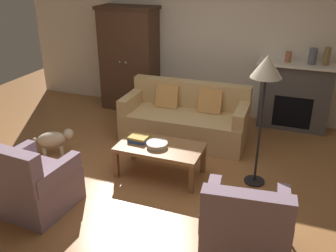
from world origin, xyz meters
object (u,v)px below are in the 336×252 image
mantel_vase_slate (313,56)px  coffee_table (160,150)px  book_stack (138,139)px  floor_lamp (266,75)px  couch (185,119)px  mantel_vase_terracotta (288,57)px  armchair_near_left (32,185)px  fruit_bowl (157,145)px  armoire (130,59)px  mantel_vase_bronze (327,56)px  dog (54,139)px  fireplace (295,96)px  armchair_near_right (244,229)px

mantel_vase_slate → coffee_table: bearing=-128.0°
book_stack → floor_lamp: size_ratio=0.15×
couch → floor_lamp: 1.90m
mantel_vase_terracotta → floor_lamp: 1.94m
mantel_vase_terracotta → mantel_vase_slate: bearing=0.0°
armchair_near_left → book_stack: bearing=58.3°
coffee_table → fruit_bowl: (-0.03, -0.04, 0.08)m
armoire → mantel_vase_bronze: 3.35m
mantel_vase_bronze → mantel_vase_slate: bearing=180.0°
mantel_vase_slate → floor_lamp: 1.99m
floor_lamp → book_stack: bearing=-171.3°
floor_lamp → dog: floor_lamp is taller
fireplace → mantel_vase_bronze: bearing=-2.7°
couch → book_stack: couch is taller
couch → mantel_vase_terracotta: 1.91m
book_stack → couch: bearing=76.6°
book_stack → armchair_near_left: size_ratio=0.28×
armchair_near_left → mantel_vase_bronze: bearing=48.7°
mantel_vase_terracotta → armchair_near_right: mantel_vase_terracotta is taller
armoire → armchair_near_right: bearing=-49.8°
mantel_vase_slate → armchair_near_left: bearing=-129.3°
armoire → coffee_table: 2.62m
fireplace → coffee_table: fireplace is taller
book_stack → mantel_vase_terracotta: mantel_vase_terracotta is taller
fireplace → armchair_near_right: fireplace is taller
armchair_near_right → floor_lamp: size_ratio=0.53×
armoire → couch: 1.80m
book_stack → fruit_bowl: bearing=-10.2°
coffee_table → fireplace: bearing=55.3°
fruit_bowl → dog: bearing=179.6°
coffee_table → armchair_near_right: 1.70m
coffee_table → mantel_vase_terracotta: size_ratio=6.55×
armchair_near_right → dog: size_ratio=1.78×
mantel_vase_terracotta → fruit_bowl: bearing=-121.6°
mantel_vase_terracotta → mantel_vase_bronze: bearing=0.0°
mantel_vase_terracotta → floor_lamp: floor_lamp is taller
mantel_vase_slate → dog: bearing=-146.6°
mantel_vase_slate → armchair_near_right: mantel_vase_slate is taller
armchair_near_left → floor_lamp: bearing=32.5°
mantel_vase_slate → floor_lamp: (-0.49, -1.92, 0.18)m
coffee_table → fruit_bowl: bearing=-125.4°
book_stack → mantel_vase_bronze: (2.20, 2.15, 0.80)m
mantel_vase_terracotta → mantel_vase_slate: mantel_vase_slate is taller
coffee_table → mantel_vase_terracotta: mantel_vase_terracotta is taller
book_stack → mantel_vase_bronze: bearing=44.3°
fireplace → floor_lamp: bearing=-99.2°
armoire → floor_lamp: size_ratio=1.14×
dog → armchair_near_right: bearing=-20.4°
floor_lamp → couch: bearing=143.2°
armchair_near_right → mantel_vase_slate: bearing=82.9°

